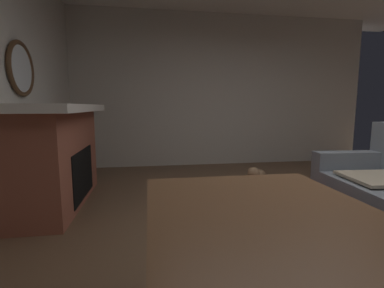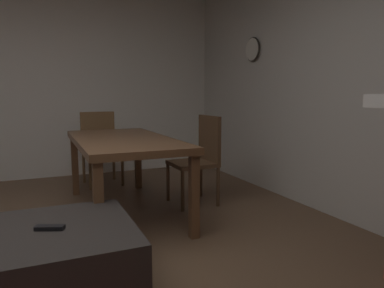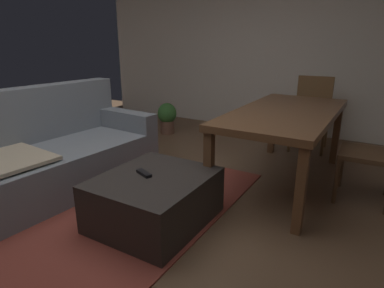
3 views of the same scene
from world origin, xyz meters
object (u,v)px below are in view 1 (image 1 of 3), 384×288
Objects in this scene: round_wall_mirror at (21,69)px; tv_remote at (304,204)px; ottoman_coffee_table at (293,232)px; small_dog at (257,177)px; fireplace at (55,155)px.

round_wall_mirror is 3.08m from tv_remote.
ottoman_coffee_table is 0.22m from tv_remote.
ottoman_coffee_table reaches higher than small_dog.
tv_remote is (-0.01, 0.08, 0.21)m from ottoman_coffee_table.
fireplace reaches higher than ottoman_coffee_table.
round_wall_mirror is 3.10m from small_dog.
ottoman_coffee_table is at bearing -13.34° from small_dog.
small_dog is (-0.20, 2.49, -0.41)m from fireplace.
tv_remote is at bearing -10.67° from small_dog.
fireplace is 2.53m from small_dog.
fireplace is at bearing 90.00° from round_wall_mirror.
ottoman_coffee_table is (1.47, 2.10, -0.39)m from fireplace.
ottoman_coffee_table is (1.47, 2.38, -1.33)m from round_wall_mirror.
ottoman_coffee_table is 5.52× the size of tv_remote.
round_wall_mirror is at bearing -85.85° from small_dog.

